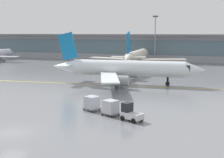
# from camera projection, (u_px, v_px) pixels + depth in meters

# --- Properties ---
(ground_plane) EXTENTS (400.00, 400.00, 0.00)m
(ground_plane) POSITION_uv_depth(u_px,v_px,m) (12.00, 133.00, 32.88)
(ground_plane) COLOR slate
(taxiway_centreline_stripe) EXTENTS (109.62, 9.83, 0.01)m
(taxiway_centreline_stripe) POSITION_uv_depth(u_px,v_px,m) (125.00, 86.00, 61.93)
(taxiway_centreline_stripe) COLOR yellow
(taxiway_centreline_stripe) RESTS_ON ground_plane
(terminal_concourse) EXTENTS (199.46, 11.00, 9.60)m
(terminal_concourse) POSITION_uv_depth(u_px,v_px,m) (161.00, 47.00, 114.66)
(terminal_concourse) COLOR #9EA3A8
(terminal_concourse) RESTS_ON ground_plane
(gate_airplane_1) EXTENTS (29.68, 31.97, 10.59)m
(gate_airplane_1) POSITION_uv_depth(u_px,v_px,m) (137.00, 56.00, 96.41)
(gate_airplane_1) COLOR silver
(gate_airplane_1) RESTS_ON ground_plane
(taxiing_regional_jet) EXTENTS (31.42, 29.10, 10.40)m
(taxiing_regional_jet) POSITION_uv_depth(u_px,v_px,m) (126.00, 69.00, 63.44)
(taxiing_regional_jet) COLOR white
(taxiing_regional_jet) RESTS_ON ground_plane
(baggage_tug) EXTENTS (2.95, 2.46, 2.10)m
(baggage_tug) POSITION_uv_depth(u_px,v_px,m) (131.00, 113.00, 37.41)
(baggage_tug) COLOR silver
(baggage_tug) RESTS_ON ground_plane
(cargo_dolly_lead) EXTENTS (2.59, 2.35, 1.94)m
(cargo_dolly_lead) POSITION_uv_depth(u_px,v_px,m) (111.00, 107.00, 39.67)
(cargo_dolly_lead) COLOR #595B60
(cargo_dolly_lead) RESTS_ON ground_plane
(cargo_dolly_trailing) EXTENTS (2.59, 2.35, 1.94)m
(cargo_dolly_trailing) POSITION_uv_depth(u_px,v_px,m) (92.00, 103.00, 42.11)
(cargo_dolly_trailing) COLOR #595B60
(cargo_dolly_trailing) RESTS_ON ground_plane
(apron_light_mast_1) EXTENTS (1.80, 0.36, 15.82)m
(apron_light_mast_1) POSITION_uv_depth(u_px,v_px,m) (155.00, 37.00, 107.60)
(apron_light_mast_1) COLOR gray
(apron_light_mast_1) RESTS_ON ground_plane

